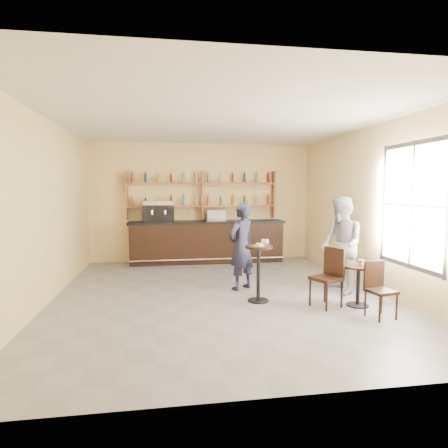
{
  "coord_description": "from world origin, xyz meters",
  "views": [
    {
      "loc": [
        -0.97,
        -6.75,
        1.97
      ],
      "look_at": [
        0.2,
        0.8,
        1.25
      ],
      "focal_mm": 30.0,
      "sensor_mm": 36.0,
      "label": 1
    }
  ],
  "objects": [
    {
      "name": "floor",
      "position": [
        0.0,
        0.0,
        0.0
      ],
      "size": [
        7.0,
        7.0,
        0.0
      ],
      "primitive_type": "plane",
      "color": "slate",
      "rests_on": "ground"
    },
    {
      "name": "ceiling",
      "position": [
        0.0,
        0.0,
        3.2
      ],
      "size": [
        7.0,
        7.0,
        0.0
      ],
      "primitive_type": "plane",
      "rotation": [
        3.14,
        0.0,
        0.0
      ],
      "color": "white",
      "rests_on": "wall_back"
    },
    {
      "name": "wall_back",
      "position": [
        0.0,
        3.5,
        1.6
      ],
      "size": [
        7.0,
        0.0,
        7.0
      ],
      "primitive_type": "plane",
      "rotation": [
        1.57,
        0.0,
        0.0
      ],
      "color": "#F6D38B",
      "rests_on": "floor"
    },
    {
      "name": "wall_front",
      "position": [
        0.0,
        -3.5,
        1.6
      ],
      "size": [
        7.0,
        0.0,
        7.0
      ],
      "primitive_type": "plane",
      "rotation": [
        -1.57,
        0.0,
        0.0
      ],
      "color": "#F6D38B",
      "rests_on": "floor"
    },
    {
      "name": "wall_left",
      "position": [
        -3.0,
        0.0,
        1.6
      ],
      "size": [
        0.0,
        7.0,
        7.0
      ],
      "primitive_type": "plane",
      "rotation": [
        1.57,
        0.0,
        1.57
      ],
      "color": "#F6D38B",
      "rests_on": "floor"
    },
    {
      "name": "wall_right",
      "position": [
        3.0,
        0.0,
        1.6
      ],
      "size": [
        0.0,
        7.0,
        7.0
      ],
      "primitive_type": "plane",
      "rotation": [
        1.57,
        0.0,
        -1.57
      ],
      "color": "#F6D38B",
      "rests_on": "floor"
    },
    {
      "name": "window_pane",
      "position": [
        2.99,
        -1.2,
        1.7
      ],
      "size": [
        0.0,
        2.0,
        2.0
      ],
      "primitive_type": "plane",
      "rotation": [
        1.57,
        0.0,
        -1.57
      ],
      "color": "white",
      "rests_on": "wall_right"
    },
    {
      "name": "window_frame",
      "position": [
        2.99,
        -1.2,
        1.7
      ],
      "size": [
        0.04,
        1.7,
        2.1
      ],
      "primitive_type": null,
      "color": "black",
      "rests_on": "wall_right"
    },
    {
      "name": "shelf_unit",
      "position": [
        0.0,
        3.37,
        1.81
      ],
      "size": [
        4.0,
        0.26,
        1.4
      ],
      "primitive_type": null,
      "color": "brown",
      "rests_on": "wall_back"
    },
    {
      "name": "liquor_bottles",
      "position": [
        0.0,
        3.37,
        1.98
      ],
      "size": [
        3.68,
        0.1,
        1.0
      ],
      "primitive_type": null,
      "color": "#8C5919",
      "rests_on": "shelf_unit"
    },
    {
      "name": "bar_counter",
      "position": [
        0.1,
        3.15,
        0.56
      ],
      "size": [
        4.12,
        0.8,
        1.11
      ],
      "primitive_type": null,
      "color": "black",
      "rests_on": "floor"
    },
    {
      "name": "espresso_machine",
      "position": [
        -1.17,
        3.15,
        1.39
      ],
      "size": [
        0.8,
        0.55,
        0.55
      ],
      "primitive_type": null,
      "rotation": [
        0.0,
        0.0,
        -0.07
      ],
      "color": "black",
      "rests_on": "bar_counter"
    },
    {
      "name": "pastry_case",
      "position": [
        0.33,
        3.15,
        1.26
      ],
      "size": [
        0.52,
        0.43,
        0.3
      ],
      "primitive_type": null,
      "rotation": [
        0.0,
        0.0,
        -0.07
      ],
      "color": "silver",
      "rests_on": "bar_counter"
    },
    {
      "name": "pedestal_table",
      "position": [
        0.61,
        -0.51,
        0.49
      ],
      "size": [
        0.54,
        0.54,
        0.98
      ],
      "primitive_type": null,
      "rotation": [
        0.0,
        0.0,
        -0.13
      ],
      "color": "black",
      "rests_on": "floor"
    },
    {
      "name": "napkin",
      "position": [
        0.61,
        -0.51,
        0.99
      ],
      "size": [
        0.22,
        0.22,
        0.0
      ],
      "primitive_type": "cube",
      "rotation": [
        0.0,
        0.0,
        0.68
      ],
      "color": "white",
      "rests_on": "pedestal_table"
    },
    {
      "name": "donut",
      "position": [
        0.62,
        -0.52,
        1.01
      ],
      "size": [
        0.17,
        0.17,
        0.05
      ],
      "primitive_type": "torus",
      "rotation": [
        0.0,
        0.0,
        0.42
      ],
      "color": "#E59953",
      "rests_on": "napkin"
    },
    {
      "name": "cup_pedestal",
      "position": [
        0.75,
        -0.41,
        1.03
      ],
      "size": [
        0.16,
        0.16,
        0.1
      ],
      "primitive_type": "imported",
      "rotation": [
        0.0,
        0.0,
        0.33
      ],
      "color": "white",
      "rests_on": "pedestal_table"
    },
    {
      "name": "man_main",
      "position": [
        0.47,
        0.33,
        0.85
      ],
      "size": [
        0.74,
        0.69,
        1.7
      ],
      "primitive_type": "imported",
      "rotation": [
        0.0,
        0.0,
        3.75
      ],
      "color": "black",
      "rests_on": "floor"
    },
    {
      "name": "cafe_table",
      "position": [
        2.2,
        -1.01,
        0.35
      ],
      "size": [
        0.66,
        0.66,
        0.69
      ],
      "primitive_type": null,
      "rotation": [
        0.0,
        0.0,
        -0.23
      ],
      "color": "black",
      "rests_on": "floor"
    },
    {
      "name": "cup_cafe",
      "position": [
        2.25,
        -1.01,
        0.74
      ],
      "size": [
        0.13,
        0.13,
        0.09
      ],
      "primitive_type": "imported",
      "rotation": [
        0.0,
        0.0,
        0.35
      ],
      "color": "white",
      "rests_on": "cafe_table"
    },
    {
      "name": "chair_west",
      "position": [
        1.65,
        -0.96,
        0.49
      ],
      "size": [
        0.56,
        0.56,
        0.98
      ],
      "primitive_type": null,
      "rotation": [
        0.0,
        0.0,
        -1.14
      ],
      "color": "black",
      "rests_on": "floor"
    },
    {
      "name": "chair_south",
      "position": [
        2.25,
        -1.61,
        0.43
      ],
      "size": [
        0.43,
        0.43,
        0.85
      ],
      "primitive_type": null,
      "rotation": [
        0.0,
        0.0,
        0.19
      ],
      "color": "black",
      "rests_on": "floor"
    },
    {
      "name": "patron_second",
      "position": [
        2.29,
        -0.18,
        0.92
      ],
      "size": [
        0.72,
        0.91,
        1.84
      ],
      "primitive_type": "imported",
      "rotation": [
        0.0,
        0.0,
        -1.6
      ],
      "color": "#959499",
      "rests_on": "floor"
    }
  ]
}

